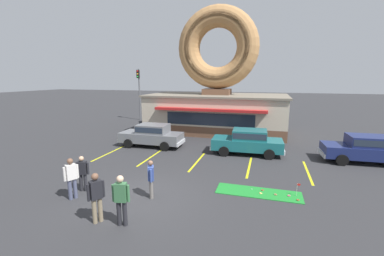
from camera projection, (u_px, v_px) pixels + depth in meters
The scene contains 25 objects.
ground_plane at pixel (144, 197), 10.65m from camera, with size 160.00×160.00×0.00m, color #2D2D30.
donut_shop_building at pixel (217, 90), 22.96m from camera, with size 12.30×6.75×10.96m.
putting_mat at pixel (258, 193), 10.99m from camera, with size 3.57×1.11×0.03m, color #1E842D.
mini_donut_near_left at pixel (275, 194), 10.75m from camera, with size 0.13×0.13×0.04m, color #A5724C.
mini_donut_near_right at pixel (263, 190), 11.17m from camera, with size 0.13×0.13×0.04m, color brown.
mini_donut_mid_left at pixel (261, 193), 10.85m from camera, with size 0.13×0.13×0.04m, color #E5C666.
mini_donut_mid_centre at pixel (289, 196), 10.64m from camera, with size 0.13×0.13×0.04m, color #D8667F.
mini_donut_mid_right at pixel (298, 200), 10.26m from camera, with size 0.13×0.13×0.04m, color brown.
golf_ball at pixel (252, 189), 11.25m from camera, with size 0.04×0.04×0.04m, color white.
putting_flag_pin at pixel (298, 187), 10.58m from camera, with size 0.13×0.01×0.55m.
car_grey at pixel (152, 134), 18.31m from camera, with size 4.58×2.02×1.60m.
car_navy at pixel (365, 148), 14.76m from camera, with size 4.64×2.14×1.60m.
car_teal at pixel (248, 141), 16.45m from camera, with size 4.63×2.13×1.60m.
pedestrian_blue_sweater_man at pixel (71, 177), 10.30m from camera, with size 0.40×0.53×1.72m.
pedestrian_hooded_kid at pixel (121, 198), 8.41m from camera, with size 0.59×0.31×1.76m.
pedestrian_leather_jacket_man at pixel (96, 195), 8.59m from camera, with size 0.41×0.51×1.76m.
pedestrian_clipboard_woman at pixel (82, 172), 11.05m from camera, with size 0.58×0.33×1.57m.
pedestrian_beanie_man at pixel (151, 177), 10.43m from camera, with size 0.38×0.55×1.59m.
trash_bin at pixel (143, 127), 22.95m from camera, with size 0.57×0.57×0.97m.
traffic_light_pole at pixel (139, 88), 29.08m from camera, with size 0.28×0.47×5.80m.
parking_stripe_far_left at pixel (109, 153), 16.76m from camera, with size 0.12×3.60×0.01m, color yellow.
parking_stripe_left at pixel (151, 157), 15.93m from camera, with size 0.12×3.60×0.01m, color yellow.
parking_stripe_mid_left at pixel (197, 162), 15.09m from camera, with size 0.12×3.60×0.01m, color yellow.
parking_stripe_centre at pixel (249, 166), 14.25m from camera, with size 0.12×3.60×0.01m, color yellow.
parking_stripe_mid_right at pixel (308, 172), 13.42m from camera, with size 0.12×3.60×0.01m, color yellow.
Camera 1 is at (4.72, -8.92, 4.86)m, focal length 24.00 mm.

